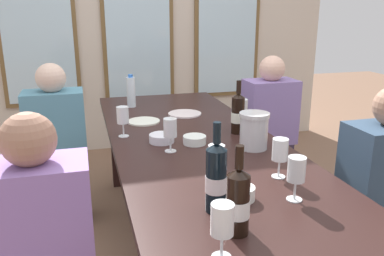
{
  "coord_description": "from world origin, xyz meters",
  "views": [
    {
      "loc": [
        -0.58,
        -2.02,
        1.44
      ],
      "look_at": [
        0.0,
        0.07,
        0.79
      ],
      "focal_mm": 37.53,
      "sensor_mm": 36.0,
      "label": 1
    }
  ],
  "objects_px": {
    "wine_bottle_2": "(238,113)",
    "water_bottle": "(131,92)",
    "wine_bottle_0": "(238,201)",
    "wine_glass_4": "(296,170)",
    "tasting_bowl_2": "(240,193)",
    "seated_person_1": "(268,132)",
    "wine_glass_1": "(170,129)",
    "wine_glass_5": "(216,158)",
    "tasting_bowl_0": "(162,138)",
    "wine_glass_3": "(222,222)",
    "dining_table": "(195,152)",
    "wine_glass_2": "(280,151)",
    "wine_bottle_1": "(216,177)",
    "metal_pitcher": "(254,130)",
    "wine_glass_0": "(123,116)",
    "white_plate_0": "(144,121)",
    "white_plate_1": "(185,114)",
    "wine_glass_6": "(242,108)",
    "seated_person_0": "(58,150)",
    "tasting_bowl_1": "(195,140)",
    "seated_person_3": "(380,205)"
  },
  "relations": [
    {
      "from": "water_bottle",
      "to": "seated_person_0",
      "type": "xyz_separation_m",
      "value": [
        -0.53,
        -0.23,
        -0.33
      ]
    },
    {
      "from": "white_plate_1",
      "to": "water_bottle",
      "type": "xyz_separation_m",
      "value": [
        -0.32,
        0.32,
        0.11
      ]
    },
    {
      "from": "metal_pitcher",
      "to": "wine_glass_6",
      "type": "distance_m",
      "value": 0.39
    },
    {
      "from": "wine_glass_2",
      "to": "metal_pitcher",
      "type": "bearing_deg",
      "value": 82.94
    },
    {
      "from": "white_plate_0",
      "to": "white_plate_1",
      "type": "distance_m",
      "value": 0.32
    },
    {
      "from": "wine_bottle_0",
      "to": "wine_bottle_1",
      "type": "xyz_separation_m",
      "value": [
        -0.02,
        0.16,
        0.02
      ]
    },
    {
      "from": "wine_glass_6",
      "to": "water_bottle",
      "type": "bearing_deg",
      "value": 129.57
    },
    {
      "from": "tasting_bowl_1",
      "to": "seated_person_1",
      "type": "distance_m",
      "value": 1.09
    },
    {
      "from": "wine_bottle_0",
      "to": "wine_glass_4",
      "type": "distance_m",
      "value": 0.34
    },
    {
      "from": "wine_glass_1",
      "to": "wine_glass_5",
      "type": "xyz_separation_m",
      "value": [
        0.09,
        -0.45,
        0.0
      ]
    },
    {
      "from": "tasting_bowl_2",
      "to": "wine_glass_3",
      "type": "distance_m",
      "value": 0.4
    },
    {
      "from": "white_plate_1",
      "to": "wine_glass_1",
      "type": "height_order",
      "value": "wine_glass_1"
    },
    {
      "from": "tasting_bowl_0",
      "to": "wine_glass_1",
      "type": "bearing_deg",
      "value": -84.7
    },
    {
      "from": "dining_table",
      "to": "wine_glass_4",
      "type": "height_order",
      "value": "wine_glass_4"
    },
    {
      "from": "water_bottle",
      "to": "wine_glass_5",
      "type": "relative_size",
      "value": 1.38
    },
    {
      "from": "water_bottle",
      "to": "wine_glass_1",
      "type": "xyz_separation_m",
      "value": [
        0.07,
        -1.02,
        0.0
      ]
    },
    {
      "from": "white_plate_1",
      "to": "tasting_bowl_1",
      "type": "height_order",
      "value": "tasting_bowl_1"
    },
    {
      "from": "tasting_bowl_2",
      "to": "wine_glass_2",
      "type": "relative_size",
      "value": 0.65
    },
    {
      "from": "tasting_bowl_2",
      "to": "wine_glass_1",
      "type": "relative_size",
      "value": 0.65
    },
    {
      "from": "wine_bottle_2",
      "to": "water_bottle",
      "type": "height_order",
      "value": "wine_bottle_2"
    },
    {
      "from": "dining_table",
      "to": "wine_glass_6",
      "type": "relative_size",
      "value": 14.29
    },
    {
      "from": "tasting_bowl_2",
      "to": "dining_table",
      "type": "bearing_deg",
      "value": 87.57
    },
    {
      "from": "tasting_bowl_1",
      "to": "seated_person_0",
      "type": "height_order",
      "value": "seated_person_0"
    },
    {
      "from": "tasting_bowl_2",
      "to": "seated_person_1",
      "type": "height_order",
      "value": "seated_person_1"
    },
    {
      "from": "wine_glass_4",
      "to": "wine_glass_5",
      "type": "xyz_separation_m",
      "value": [
        -0.25,
        0.21,
        0.0
      ]
    },
    {
      "from": "dining_table",
      "to": "wine_glass_2",
      "type": "xyz_separation_m",
      "value": [
        0.21,
        -0.58,
        0.19
      ]
    },
    {
      "from": "tasting_bowl_2",
      "to": "wine_glass_5",
      "type": "height_order",
      "value": "wine_glass_5"
    },
    {
      "from": "white_plate_1",
      "to": "wine_glass_2",
      "type": "bearing_deg",
      "value": -83.71
    },
    {
      "from": "dining_table",
      "to": "wine_glass_0",
      "type": "relative_size",
      "value": 14.29
    },
    {
      "from": "white_plate_0",
      "to": "metal_pitcher",
      "type": "xyz_separation_m",
      "value": [
        0.47,
        -0.65,
        0.09
      ]
    },
    {
      "from": "white_plate_0",
      "to": "wine_glass_5",
      "type": "xyz_separation_m",
      "value": [
        0.14,
        -1.03,
        0.12
      ]
    },
    {
      "from": "metal_pitcher",
      "to": "water_bottle",
      "type": "height_order",
      "value": "water_bottle"
    },
    {
      "from": "dining_table",
      "to": "wine_glass_5",
      "type": "distance_m",
      "value": 0.62
    },
    {
      "from": "dining_table",
      "to": "wine_glass_1",
      "type": "distance_m",
      "value": 0.29
    },
    {
      "from": "white_plate_1",
      "to": "wine_glass_4",
      "type": "xyz_separation_m",
      "value": [
        0.08,
        -1.35,
        0.12
      ]
    },
    {
      "from": "metal_pitcher",
      "to": "wine_glass_3",
      "type": "height_order",
      "value": "metal_pitcher"
    },
    {
      "from": "wine_bottle_0",
      "to": "wine_glass_1",
      "type": "relative_size",
      "value": 1.73
    },
    {
      "from": "metal_pitcher",
      "to": "wine_glass_0",
      "type": "distance_m",
      "value": 0.74
    },
    {
      "from": "wine_glass_0",
      "to": "tasting_bowl_0",
      "type": "bearing_deg",
      "value": -39.89
    },
    {
      "from": "wine_glass_4",
      "to": "seated_person_3",
      "type": "xyz_separation_m",
      "value": [
        0.6,
        0.22,
        -0.34
      ]
    },
    {
      "from": "wine_bottle_1",
      "to": "seated_person_1",
      "type": "bearing_deg",
      "value": 57.44
    },
    {
      "from": "tasting_bowl_2",
      "to": "seated_person_1",
      "type": "bearing_deg",
      "value": 59.9
    },
    {
      "from": "metal_pitcher",
      "to": "seated_person_3",
      "type": "relative_size",
      "value": 0.17
    },
    {
      "from": "wine_bottle_2",
      "to": "wine_glass_3",
      "type": "height_order",
      "value": "wine_bottle_2"
    },
    {
      "from": "wine_glass_1",
      "to": "tasting_bowl_2",
      "type": "bearing_deg",
      "value": -76.63
    },
    {
      "from": "wine_bottle_0",
      "to": "wine_glass_3",
      "type": "bearing_deg",
      "value": -129.36
    },
    {
      "from": "seated_person_3",
      "to": "wine_glass_3",
      "type": "bearing_deg",
      "value": -153.68
    },
    {
      "from": "wine_bottle_1",
      "to": "wine_glass_4",
      "type": "height_order",
      "value": "wine_bottle_1"
    },
    {
      "from": "water_bottle",
      "to": "wine_bottle_2",
      "type": "bearing_deg",
      "value": -57.74
    },
    {
      "from": "wine_glass_0",
      "to": "wine_glass_2",
      "type": "xyz_separation_m",
      "value": [
        0.58,
        -0.75,
        0.0
      ]
    }
  ]
}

